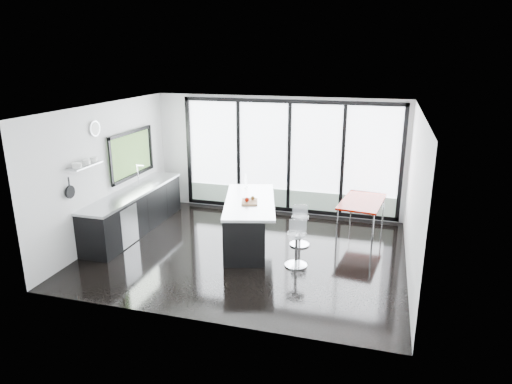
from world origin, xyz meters
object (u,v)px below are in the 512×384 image
(bar_stool_far, at_px, (300,230))
(island, at_px, (246,222))
(bar_stool_near, at_px, (296,249))
(red_table, at_px, (361,218))

(bar_stool_far, bearing_deg, island, 179.38)
(bar_stool_near, bearing_deg, island, 144.58)
(island, relative_size, bar_stool_near, 3.79)
(bar_stool_far, xyz_separation_m, red_table, (1.15, 0.92, 0.07))
(bar_stool_near, bearing_deg, bar_stool_far, 93.33)
(island, relative_size, red_table, 1.73)
(island, xyz_separation_m, red_table, (2.22, 1.14, -0.09))
(island, xyz_separation_m, bar_stool_near, (1.18, -0.73, -0.15))
(bar_stool_near, relative_size, red_table, 0.46)
(island, distance_m, bar_stool_far, 1.10)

